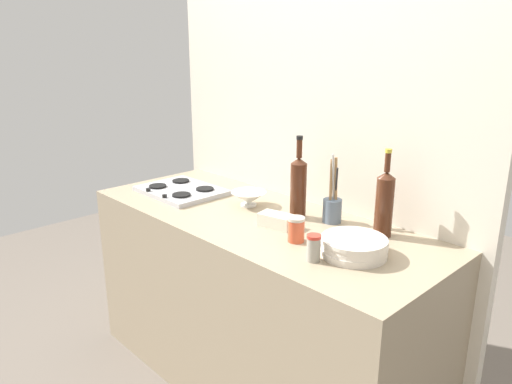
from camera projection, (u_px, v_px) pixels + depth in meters
The scene contains 12 objects.
ground_plane at pixel (256, 379), 2.53m from camera, with size 6.00×6.00×0.00m, color #6B6056.
counter_block at pixel (256, 302), 2.40m from camera, with size 1.80×0.70×0.90m, color tan.
backsplash_panel at pixel (310, 169), 2.47m from camera, with size 1.90×0.06×2.12m, color beige.
stovetop_hob at pixel (181, 190), 2.62m from camera, with size 0.44×0.34×0.04m.
plate_stack at pixel (354, 247), 1.84m from camera, with size 0.25×0.26×0.07m.
wine_bottle_leftmost at pixel (298, 186), 2.21m from camera, with size 0.07×0.07×0.38m.
wine_bottle_mid_left at pixel (384, 203), 2.00m from camera, with size 0.07×0.07×0.37m.
mixing_bowl at pixel (249, 198), 2.41m from camera, with size 0.18×0.18×0.07m.
butter_dish at pixel (277, 220), 2.13m from camera, with size 0.15×0.08×0.06m, color silver.
utensil_crock at pixel (332, 207), 2.18m from camera, with size 0.08×0.08×0.32m.
condiment_jar_front at pixel (296, 229), 1.97m from camera, with size 0.07×0.07×0.10m.
condiment_jar_rear at pixel (314, 248), 1.79m from camera, with size 0.05×0.05×0.10m.
Camera 1 is at (1.54, -1.47, 1.67)m, focal length 34.06 mm.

